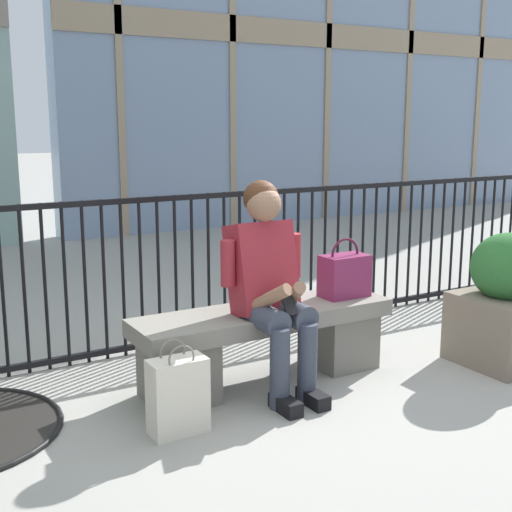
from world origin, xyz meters
TOP-DOWN VIEW (x-y plane):
  - ground_plane at (0.00, 0.00)m, footprint 60.00×60.00m
  - stone_bench at (0.00, 0.00)m, footprint 1.60×0.44m
  - seated_person_with_phone at (-0.04, -0.13)m, footprint 0.52×0.66m
  - handbag_on_bench at (0.58, -0.01)m, footprint 0.30×0.18m
  - shopping_bag at (-0.73, -0.37)m, footprint 0.29×0.16m
  - plaza_railing at (0.00, 0.86)m, footprint 8.15×0.04m
  - planter at (1.49, -0.51)m, footprint 0.54×0.54m

SIDE VIEW (x-z plane):
  - ground_plane at x=0.00m, z-range 0.00..0.00m
  - shopping_bag at x=-0.73m, z-range -0.04..0.44m
  - stone_bench at x=0.00m, z-range 0.05..0.50m
  - planter at x=1.49m, z-range -0.03..0.82m
  - plaza_railing at x=0.00m, z-range 0.01..1.06m
  - handbag_on_bench at x=0.58m, z-range 0.40..0.78m
  - seated_person_with_phone at x=-0.04m, z-range 0.04..1.26m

